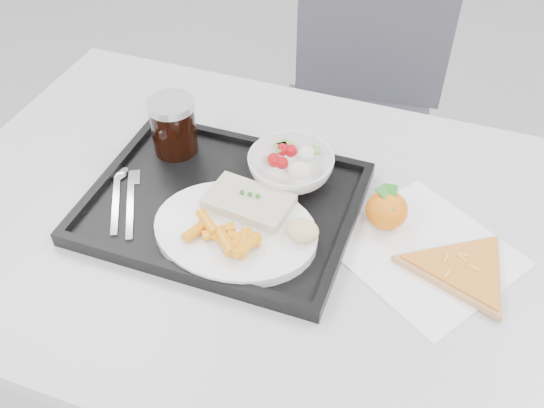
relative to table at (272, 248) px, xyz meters
name	(u,v)px	position (x,y,z in m)	size (l,w,h in m)	color
table	(272,248)	(0.00, 0.00, 0.00)	(1.20, 0.80, 0.75)	silver
chair	(359,98)	(-0.01, 0.73, -0.15)	(0.47, 0.47, 0.93)	#3F3F46
tray	(223,204)	(-0.09, 0.00, 0.08)	(0.45, 0.35, 0.03)	black
dinner_plate	(235,231)	(-0.04, -0.06, 0.09)	(0.27, 0.27, 0.02)	white
fish_fillet	(249,202)	(-0.04, -0.01, 0.11)	(0.15, 0.10, 0.03)	beige
bread_roll	(303,231)	(0.07, -0.05, 0.12)	(0.06, 0.05, 0.03)	#E7C984
salad_bowl	(291,167)	(0.00, 0.10, 0.11)	(0.15, 0.15, 0.05)	white
cola_glass	(173,125)	(-0.23, 0.11, 0.14)	(0.09, 0.09, 0.11)	black
cutlery	(123,192)	(-0.26, -0.04, 0.08)	(0.12, 0.16, 0.01)	silver
napkin	(425,252)	(0.26, 0.02, 0.07)	(0.34, 0.34, 0.00)	white
tangerine	(387,210)	(0.18, 0.06, 0.10)	(0.09, 0.09, 0.07)	orange
pizza_slice	(463,270)	(0.32, -0.01, 0.08)	(0.25, 0.25, 0.02)	tan
carrot_pile	(228,237)	(-0.04, -0.10, 0.11)	(0.12, 0.08, 0.03)	orange
salad_contents	(294,162)	(0.00, 0.11, 0.12)	(0.09, 0.09, 0.03)	#A3090E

